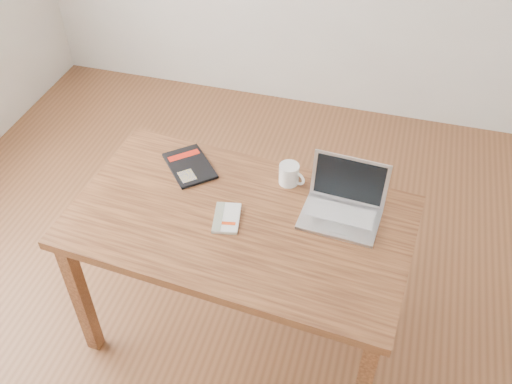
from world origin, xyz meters
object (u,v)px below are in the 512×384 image
(black_guidebook, at_px, (190,166))
(white_guidebook, at_px, (227,218))
(desk, at_px, (240,234))
(laptop, at_px, (343,204))
(coffee_mug, at_px, (290,174))

(black_guidebook, bearing_deg, white_guidebook, -87.55)
(desk, distance_m, black_guidebook, 0.40)
(white_guidebook, xyz_separation_m, black_guidebook, (-0.25, 0.26, -0.00))
(desk, distance_m, laptop, 0.43)
(white_guidebook, distance_m, black_guidebook, 0.36)
(laptop, bearing_deg, desk, -155.65)
(white_guidebook, relative_size, coffee_mug, 1.53)
(desk, relative_size, coffee_mug, 11.88)
(black_guidebook, distance_m, coffee_mug, 0.44)
(desk, bearing_deg, black_guidebook, 145.90)
(coffee_mug, bearing_deg, black_guidebook, -154.75)
(coffee_mug, bearing_deg, laptop, -3.22)
(white_guidebook, bearing_deg, coffee_mug, 45.10)
(desk, xyz_separation_m, laptop, (0.38, 0.14, 0.14))
(white_guidebook, xyz_separation_m, laptop, (0.43, 0.16, 0.04))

